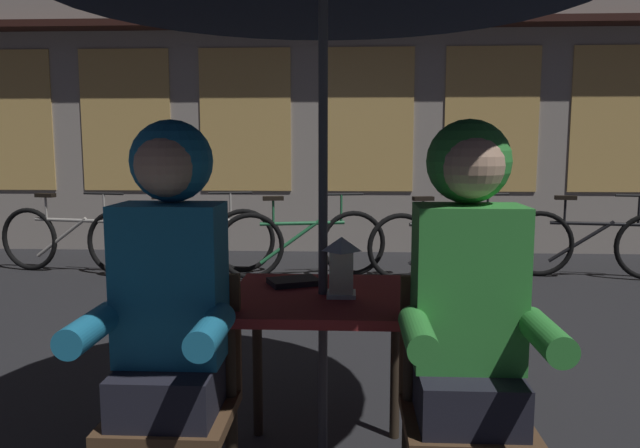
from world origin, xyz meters
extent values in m
cube|color=maroon|center=(0.00, 0.00, 0.72)|extent=(0.72, 0.72, 0.04)
cylinder|color=#2D2319|center=(-0.31, -0.31, 0.35)|extent=(0.04, 0.04, 0.70)
cylinder|color=#2D2319|center=(0.31, -0.31, 0.35)|extent=(0.04, 0.04, 0.70)
cylinder|color=#2D2319|center=(-0.31, 0.31, 0.35)|extent=(0.04, 0.04, 0.70)
cylinder|color=#2D2319|center=(0.31, 0.31, 0.35)|extent=(0.04, 0.04, 0.70)
cylinder|color=#4C4C51|center=(0.00, 0.00, 1.12)|extent=(0.04, 0.04, 2.25)
cube|color=white|center=(0.07, -0.04, 0.75)|extent=(0.11, 0.11, 0.02)
cube|color=white|center=(0.07, -0.04, 0.84)|extent=(0.09, 0.09, 0.16)
pyramid|color=white|center=(0.07, -0.04, 0.94)|extent=(0.11, 0.11, 0.06)
cube|color=#513823|center=(-0.48, -0.44, 0.43)|extent=(0.40, 0.40, 0.04)
cube|color=#513823|center=(-0.48, -0.26, 0.66)|extent=(0.40, 0.03, 0.42)
cube|color=#513823|center=(0.48, -0.44, 0.43)|extent=(0.40, 0.40, 0.04)
cube|color=#513823|center=(0.48, -0.26, 0.66)|extent=(0.40, 0.03, 0.42)
cube|color=black|center=(-0.48, -0.44, 0.53)|extent=(0.32, 0.36, 0.16)
cube|color=teal|center=(-0.48, -0.40, 0.87)|extent=(0.34, 0.22, 0.52)
cylinder|color=teal|center=(-0.30, -0.62, 0.78)|extent=(0.09, 0.30, 0.09)
cylinder|color=teal|center=(-0.66, -0.62, 0.78)|extent=(0.09, 0.30, 0.09)
sphere|color=tan|center=(-0.48, -0.40, 1.25)|extent=(0.21, 0.21, 0.21)
sphere|color=teal|center=(-0.48, -0.35, 1.26)|extent=(0.27, 0.27, 0.27)
cube|color=black|center=(0.48, -0.44, 0.53)|extent=(0.32, 0.36, 0.16)
cube|color=#338C38|center=(0.48, -0.40, 0.87)|extent=(0.34, 0.22, 0.52)
cylinder|color=#338C38|center=(0.66, -0.62, 0.78)|extent=(0.09, 0.30, 0.09)
cylinder|color=#338C38|center=(0.30, -0.62, 0.78)|extent=(0.09, 0.30, 0.09)
sphere|color=tan|center=(0.48, -0.40, 1.25)|extent=(0.21, 0.21, 0.21)
sphere|color=#338C38|center=(0.48, -0.35, 1.26)|extent=(0.27, 0.27, 0.27)
cube|color=#E0B260|center=(-4.10, 5.09, 1.60)|extent=(1.10, 0.02, 1.70)
cube|color=#E0B260|center=(-2.63, 5.09, 1.60)|extent=(1.10, 0.02, 1.70)
cube|color=#E0B260|center=(-1.17, 5.09, 1.60)|extent=(1.10, 0.02, 1.70)
cube|color=#E0B260|center=(0.30, 5.09, 1.60)|extent=(1.10, 0.02, 1.70)
cube|color=#E0B260|center=(1.77, 5.09, 1.60)|extent=(1.10, 0.02, 1.70)
cube|color=#E0B260|center=(3.23, 5.09, 1.60)|extent=(1.10, 0.02, 1.70)
cube|color=#331914|center=(-0.43, 4.95, 2.70)|extent=(9.00, 0.36, 0.08)
torus|color=black|center=(-2.24, 3.64, 0.33)|extent=(0.66, 0.17, 0.66)
torus|color=black|center=(-3.25, 3.83, 0.33)|extent=(0.66, 0.17, 0.66)
cylinder|color=#ADA89E|center=(-2.74, 3.74, 0.54)|extent=(0.83, 0.19, 0.04)
cylinder|color=#ADA89E|center=(-2.86, 3.76, 0.36)|extent=(0.60, 0.15, 0.44)
cylinder|color=#ADA89E|center=(-3.02, 3.79, 0.66)|extent=(0.02, 0.02, 0.24)
cube|color=black|center=(-3.02, 3.79, 0.79)|extent=(0.21, 0.12, 0.04)
cylinder|color=#ADA89E|center=(-2.36, 3.66, 0.68)|extent=(0.02, 0.02, 0.28)
cylinder|color=black|center=(-2.36, 3.66, 0.82)|extent=(0.44, 0.11, 0.02)
torus|color=black|center=(-0.99, 3.85, 0.33)|extent=(0.65, 0.21, 0.66)
torus|color=black|center=(-1.98, 3.60, 0.33)|extent=(0.65, 0.21, 0.66)
cylinder|color=#ADA89E|center=(-1.49, 3.72, 0.54)|extent=(0.82, 0.24, 0.04)
cylinder|color=#ADA89E|center=(-1.61, 3.69, 0.36)|extent=(0.60, 0.18, 0.44)
cylinder|color=#ADA89E|center=(-1.77, 3.65, 0.66)|extent=(0.02, 0.02, 0.24)
cube|color=black|center=(-1.77, 3.65, 0.79)|extent=(0.21, 0.13, 0.04)
cylinder|color=#ADA89E|center=(-1.11, 3.82, 0.68)|extent=(0.02, 0.02, 0.28)
cylinder|color=black|center=(-1.11, 3.82, 0.82)|extent=(0.43, 0.13, 0.02)
torus|color=black|center=(0.14, 3.72, 0.33)|extent=(0.66, 0.18, 0.66)
torus|color=black|center=(-0.86, 3.51, 0.33)|extent=(0.66, 0.18, 0.66)
cylinder|color=#236B3D|center=(-0.36, 3.61, 0.54)|extent=(0.83, 0.20, 0.04)
cylinder|color=#236B3D|center=(-0.48, 3.59, 0.36)|extent=(0.60, 0.16, 0.44)
cylinder|color=#236B3D|center=(-0.64, 3.56, 0.66)|extent=(0.02, 0.02, 0.24)
cube|color=black|center=(-0.64, 3.56, 0.79)|extent=(0.21, 0.12, 0.04)
cylinder|color=#236B3D|center=(0.02, 3.69, 0.68)|extent=(0.02, 0.02, 0.28)
cylinder|color=black|center=(0.02, 3.69, 0.82)|extent=(0.44, 0.11, 0.02)
torus|color=black|center=(1.58, 3.79, 0.33)|extent=(0.65, 0.21, 0.66)
torus|color=black|center=(0.59, 3.54, 0.33)|extent=(0.65, 0.21, 0.66)
cylinder|color=black|center=(1.09, 3.66, 0.54)|extent=(0.82, 0.24, 0.04)
cylinder|color=black|center=(0.97, 3.64, 0.36)|extent=(0.60, 0.18, 0.44)
cylinder|color=black|center=(0.81, 3.60, 0.66)|extent=(0.02, 0.02, 0.24)
cube|color=black|center=(0.81, 3.60, 0.79)|extent=(0.21, 0.13, 0.04)
cylinder|color=black|center=(1.46, 3.76, 0.68)|extent=(0.02, 0.02, 0.28)
cylinder|color=black|center=(1.46, 3.76, 0.82)|extent=(0.43, 0.13, 0.02)
torus|color=black|center=(1.99, 3.80, 0.33)|extent=(0.66, 0.14, 0.66)
cylinder|color=black|center=(2.50, 3.73, 0.54)|extent=(0.83, 0.16, 0.04)
cylinder|color=black|center=(2.38, 3.74, 0.36)|extent=(0.60, 0.12, 0.44)
cylinder|color=black|center=(2.22, 3.77, 0.66)|extent=(0.02, 0.02, 0.24)
cube|color=black|center=(2.22, 3.77, 0.79)|extent=(0.21, 0.11, 0.04)
cylinder|color=black|center=(2.88, 3.67, 0.68)|extent=(0.02, 0.02, 0.28)
cylinder|color=black|center=(2.88, 3.67, 0.82)|extent=(0.44, 0.09, 0.02)
cube|color=black|center=(-0.13, 0.15, 0.75)|extent=(0.24, 0.21, 0.02)
camera|label=1|loc=(0.10, -2.33, 1.32)|focal=34.39mm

